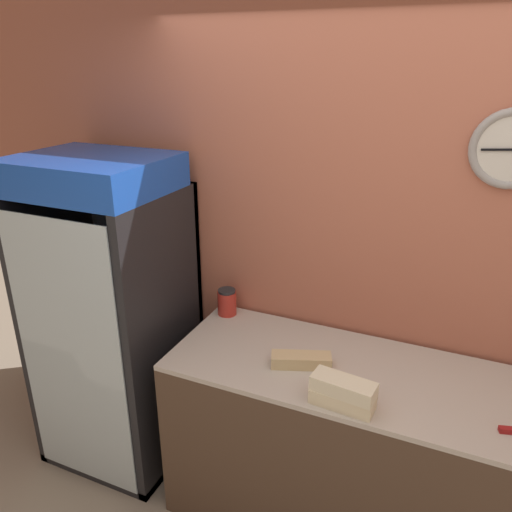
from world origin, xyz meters
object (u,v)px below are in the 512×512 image
object	(u,v)px
sandwich_flat_left	(301,360)
sandwich_stack_middle	(343,386)
condiment_jar	(227,302)
beverage_cooler	(116,299)
sandwich_stack_bottom	(342,399)

from	to	relation	value
sandwich_flat_left	sandwich_stack_middle	bearing A→B (deg)	-39.40
sandwich_flat_left	condiment_jar	size ratio (longest dim) A/B	1.96
sandwich_stack_middle	beverage_cooler	bearing A→B (deg)	167.68
sandwich_stack_middle	condiment_jar	bearing A→B (deg)	146.88
sandwich_stack_bottom	sandwich_stack_middle	world-z (taller)	sandwich_stack_middle
beverage_cooler	sandwich_stack_middle	xyz separation A→B (m)	(1.41, -0.31, 0.02)
sandwich_stack_bottom	condiment_jar	bearing A→B (deg)	146.88
sandwich_stack_middle	condiment_jar	world-z (taller)	condiment_jar
beverage_cooler	condiment_jar	size ratio (longest dim) A/B	12.11
sandwich_stack_middle	sandwich_flat_left	distance (m)	0.34
sandwich_stack_middle	sandwich_flat_left	size ratio (longest dim) A/B	0.93
sandwich_flat_left	sandwich_stack_bottom	bearing A→B (deg)	-39.40
sandwich_stack_bottom	sandwich_flat_left	distance (m)	0.33
condiment_jar	sandwich_stack_middle	bearing A→B (deg)	-33.12
sandwich_stack_bottom	sandwich_stack_middle	distance (m)	0.06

